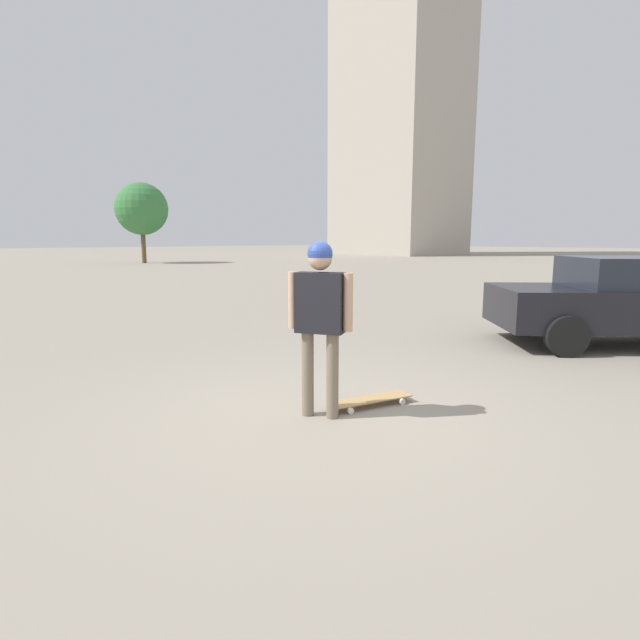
{
  "coord_description": "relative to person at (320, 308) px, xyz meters",
  "views": [
    {
      "loc": [
        3.48,
        -3.37,
        1.78
      ],
      "look_at": [
        0.0,
        0.0,
        0.99
      ],
      "focal_mm": 28.0,
      "sensor_mm": 36.0,
      "label": 1
    }
  ],
  "objects": [
    {
      "name": "tree_distant",
      "position": [
        -32.86,
        13.39,
        2.87
      ],
      "size": [
        3.84,
        3.84,
        5.92
      ],
      "color": "brown",
      "rests_on": "ground_plane"
    },
    {
      "name": "person",
      "position": [
        0.0,
        0.0,
        0.0
      ],
      "size": [
        0.59,
        0.4,
        1.76
      ],
      "rotation": [
        0.0,
        0.0,
        0.49
      ],
      "color": "#7A6B56",
      "rests_on": "ground_plane"
    },
    {
      "name": "building_block_distant",
      "position": [
        -33.13,
        45.12,
        17.26
      ],
      "size": [
        12.04,
        12.0,
        36.74
      ],
      "color": "#B2A899",
      "rests_on": "ground_plane"
    },
    {
      "name": "skateboard",
      "position": [
        0.15,
        0.62,
        -1.05
      ],
      "size": [
        0.51,
        0.98,
        0.08
      ],
      "rotation": [
        0.0,
        0.0,
        -1.87
      ],
      "color": "tan",
      "rests_on": "ground_plane"
    },
    {
      "name": "car_parked_near",
      "position": [
        1.04,
        6.05,
        -0.35
      ],
      "size": [
        4.2,
        4.11,
        1.49
      ],
      "rotation": [
        0.0,
        0.0,
        -2.38
      ],
      "color": "black",
      "rests_on": "ground_plane"
    },
    {
      "name": "ground_plane",
      "position": [
        0.0,
        0.0,
        -1.11
      ],
      "size": [
        220.0,
        220.0,
        0.0
      ],
      "primitive_type": "plane",
      "color": "gray"
    }
  ]
}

